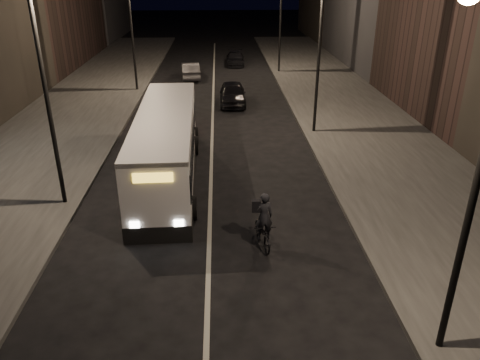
{
  "coord_description": "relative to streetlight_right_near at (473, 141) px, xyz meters",
  "views": [
    {
      "loc": [
        0.43,
        -12.32,
        8.46
      ],
      "look_at": [
        1.11,
        2.78,
        1.5
      ],
      "focal_mm": 35.0,
      "sensor_mm": 36.0,
      "label": 1
    }
  ],
  "objects": [
    {
      "name": "ground",
      "position": [
        -5.33,
        4.0,
        -5.36
      ],
      "size": [
        180.0,
        180.0,
        0.0
      ],
      "primitive_type": "plane",
      "color": "black",
      "rests_on": "ground"
    },
    {
      "name": "sidewalk_right",
      "position": [
        3.17,
        18.0,
        -5.28
      ],
      "size": [
        7.0,
        70.0,
        0.16
      ],
      "primitive_type": "cube",
      "color": "#31312F",
      "rests_on": "ground"
    },
    {
      "name": "streetlight_right_far",
      "position": [
        0.0,
        32.0,
        0.0
      ],
      "size": [
        1.2,
        0.44,
        8.12
      ],
      "color": "black",
      "rests_on": "sidewalk_right"
    },
    {
      "name": "cyclist_on_bicycle",
      "position": [
        -3.55,
        4.84,
        -4.7
      ],
      "size": [
        0.9,
        1.8,
        1.99
      ],
      "rotation": [
        0.0,
        0.0,
        0.18
      ],
      "color": "black",
      "rests_on": "ground"
    },
    {
      "name": "streetlight_right_mid",
      "position": [
        0.0,
        16.0,
        0.0
      ],
      "size": [
        1.2,
        0.44,
        8.12
      ],
      "color": "black",
      "rests_on": "sidewalk_right"
    },
    {
      "name": "car_mid",
      "position": [
        -7.21,
        30.07,
        -4.7
      ],
      "size": [
        1.8,
        4.11,
        1.31
      ],
      "primitive_type": "imported",
      "rotation": [
        0.0,
        0.0,
        3.25
      ],
      "color": "#3A3A3D",
      "rests_on": "ground"
    },
    {
      "name": "streetlight_left_near",
      "position": [
        -10.66,
        8.0,
        0.0
      ],
      "size": [
        1.2,
        0.44,
        8.12
      ],
      "color": "black",
      "rests_on": "sidewalk_left"
    },
    {
      "name": "car_near",
      "position": [
        -4.02,
        22.22,
        -4.65
      ],
      "size": [
        1.73,
        4.21,
        1.43
      ],
      "primitive_type": "imported",
      "rotation": [
        0.0,
        0.0,
        -0.01
      ],
      "color": "black",
      "rests_on": "ground"
    },
    {
      "name": "city_bus",
      "position": [
        -7.18,
        10.46,
        -3.78
      ],
      "size": [
        2.8,
        10.89,
        2.91
      ],
      "rotation": [
        0.0,
        0.0,
        0.03
      ],
      "color": "white",
      "rests_on": "ground"
    },
    {
      "name": "streetlight_right_near",
      "position": [
        0.0,
        0.0,
        0.0
      ],
      "size": [
        1.2,
        0.44,
        8.12
      ],
      "color": "black",
      "rests_on": "sidewalk_right"
    },
    {
      "name": "car_far",
      "position": [
        -3.36,
        35.74,
        -4.78
      ],
      "size": [
        1.7,
        4.01,
        1.15
      ],
      "primitive_type": "imported",
      "rotation": [
        0.0,
        0.0,
        -0.02
      ],
      "color": "black",
      "rests_on": "ground"
    },
    {
      "name": "sidewalk_left",
      "position": [
        -13.83,
        18.0,
        -5.28
      ],
      "size": [
        7.0,
        70.0,
        0.16
      ],
      "primitive_type": "cube",
      "color": "#31312F",
      "rests_on": "ground"
    },
    {
      "name": "streetlight_left_far",
      "position": [
        -10.66,
        26.0,
        0.0
      ],
      "size": [
        1.2,
        0.44,
        8.12
      ],
      "color": "black",
      "rests_on": "sidewalk_left"
    }
  ]
}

